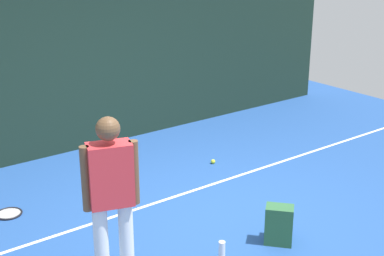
# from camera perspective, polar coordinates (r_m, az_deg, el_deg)

# --- Properties ---
(ground_plane) EXTENTS (12.00, 12.00, 0.00)m
(ground_plane) POSITION_cam_1_polar(r_m,az_deg,el_deg) (6.74, 2.06, -8.96)
(ground_plane) COLOR #234C93
(back_fence) EXTENTS (10.00, 0.10, 2.68)m
(back_fence) POSITION_cam_1_polar(r_m,az_deg,el_deg) (8.68, -10.41, 6.64)
(back_fence) COLOR #192D23
(back_fence) RESTS_ON ground
(court_line) EXTENTS (9.00, 0.05, 0.00)m
(court_line) POSITION_cam_1_polar(r_m,az_deg,el_deg) (7.21, -1.26, -6.96)
(court_line) COLOR white
(court_line) RESTS_ON ground
(tennis_player) EXTENTS (0.51, 0.33, 1.70)m
(tennis_player) POSITION_cam_1_polar(r_m,az_deg,el_deg) (5.10, -8.39, -6.70)
(tennis_player) COLOR white
(tennis_player) RESTS_ON ground
(tennis_racket) EXTENTS (0.64, 0.42, 0.03)m
(tennis_racket) POSITION_cam_1_polar(r_m,az_deg,el_deg) (7.07, -18.70, -8.52)
(tennis_racket) COLOR black
(tennis_racket) RESTS_ON ground
(backpack) EXTENTS (0.38, 0.38, 0.44)m
(backpack) POSITION_cam_1_polar(r_m,az_deg,el_deg) (6.15, 9.04, -9.92)
(backpack) COLOR #2D6038
(backpack) RESTS_ON ground
(tennis_ball_by_fence) EXTENTS (0.07, 0.07, 0.07)m
(tennis_ball_by_fence) POSITION_cam_1_polar(r_m,az_deg,el_deg) (8.16, 2.21, -3.50)
(tennis_ball_by_fence) COLOR #CCE033
(tennis_ball_by_fence) RESTS_ON ground
(water_bottle) EXTENTS (0.07, 0.07, 0.21)m
(water_bottle) POSITION_cam_1_polar(r_m,az_deg,el_deg) (5.83, 3.13, -12.62)
(water_bottle) COLOR white
(water_bottle) RESTS_ON ground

